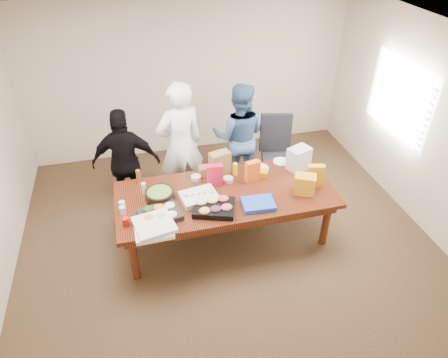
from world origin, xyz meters
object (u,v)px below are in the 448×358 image
object	(u,v)px
sheet_cake	(199,197)
conference_table	(226,215)
office_chair	(279,157)
person_right	(239,137)
person_center	(181,145)
salad_bowl	(160,195)

from	to	relation	value
sheet_cake	conference_table	bearing A→B (deg)	-2.70
office_chair	conference_table	bearing A→B (deg)	-126.79
person_right	sheet_cake	world-z (taller)	person_right
office_chair	person_right	distance (m)	0.70
office_chair	person_center	xyz separation A→B (m)	(-1.50, 0.10, 0.38)
office_chair	person_right	xyz separation A→B (m)	(-0.57, 0.29, 0.28)
person_center	person_right	distance (m)	0.95
conference_table	sheet_cake	world-z (taller)	sheet_cake
conference_table	office_chair	bearing A→B (deg)	39.73
person_center	office_chair	bearing A→B (deg)	161.10
person_center	sheet_cake	size ratio (longest dim) A/B	4.27
conference_table	person_center	distance (m)	1.23
conference_table	sheet_cake	distance (m)	0.55
sheet_cake	salad_bowl	world-z (taller)	salad_bowl
sheet_cake	person_right	bearing A→B (deg)	45.01
conference_table	person_center	bearing A→B (deg)	112.48
person_center	salad_bowl	size ratio (longest dim) A/B	5.25
person_right	sheet_cake	distance (m)	1.52
person_center	salad_bowl	xyz separation A→B (m)	(-0.42, -0.92, -0.15)
office_chair	sheet_cake	distance (m)	1.74
conference_table	office_chair	xyz separation A→B (m)	(1.08, 0.90, 0.20)
conference_table	person_right	distance (m)	1.38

